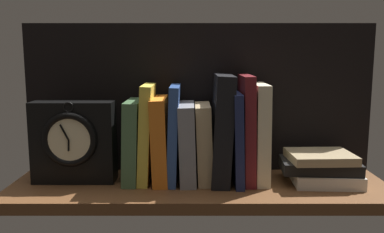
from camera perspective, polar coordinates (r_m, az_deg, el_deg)
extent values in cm
cube|color=brown|center=(94.10, 1.19, -10.07)|extent=(85.09, 24.84, 2.50)
cube|color=black|center=(101.45, 1.10, 2.57)|extent=(85.09, 1.20, 36.33)
cube|color=#476B44|center=(94.96, -8.05, -3.37)|extent=(3.90, 13.42, 18.71)
cube|color=gold|center=(94.21, -6.19, -2.32)|extent=(3.49, 12.86, 22.28)
cube|color=orange|center=(94.20, -4.25, -3.20)|extent=(3.95, 14.31, 19.36)
cube|color=#2D4C8E|center=(93.74, -2.41, -2.39)|extent=(2.87, 13.89, 22.05)
cube|color=gray|center=(94.08, -0.49, -3.64)|extent=(4.13, 14.63, 17.93)
cube|color=tan|center=(94.13, 1.81, -3.67)|extent=(4.05, 12.96, 17.82)
cube|color=black|center=(93.67, 4.28, -1.66)|extent=(5.24, 15.76, 24.58)
cube|color=#192147|center=(94.33, 6.27, -2.81)|extent=(2.59, 16.74, 20.60)
cube|color=maroon|center=(94.26, 7.77, -1.68)|extent=(2.98, 13.99, 24.37)
cube|color=beige|center=(94.89, 9.55, -2.25)|extent=(3.27, 13.29, 22.42)
cube|color=black|center=(97.13, -15.95, -3.39)|extent=(18.48, 6.26, 18.48)
torus|color=black|center=(93.57, -16.57, -3.11)|extent=(12.20, 1.50, 12.20)
cylinder|color=beige|center=(93.57, -16.57, -3.11)|extent=(9.84, 0.60, 9.84)
cube|color=black|center=(93.37, -16.67, -3.90)|extent=(0.45, 0.30, 2.42)
cube|color=black|center=(93.02, -17.21, -2.13)|extent=(1.98, 0.30, 3.58)
torus|color=black|center=(92.78, -16.69, 1.23)|extent=(2.44, 0.44, 2.44)
cube|color=beige|center=(99.16, 18.08, -7.91)|extent=(15.28, 13.99, 2.81)
cube|color=black|center=(97.39, 17.47, -6.55)|extent=(17.75, 11.80, 2.55)
cube|color=#9E8966|center=(96.38, 17.57, -5.36)|extent=(14.28, 11.91, 1.87)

